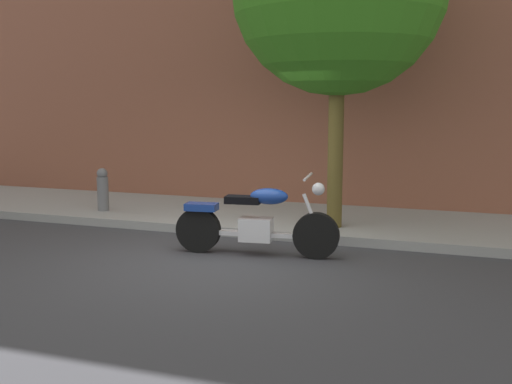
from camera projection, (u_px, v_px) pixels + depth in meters
ground_plane at (222, 259)px, 8.07m from camera, size 60.00×60.00×0.00m
sidewalk at (279, 219)px, 10.47m from camera, size 18.82×2.66×0.14m
motorcycle at (256, 223)px, 8.21m from camera, size 2.27×0.70×1.12m
fire_hydrant at (103, 193)px, 10.81m from camera, size 0.20×0.20×0.91m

